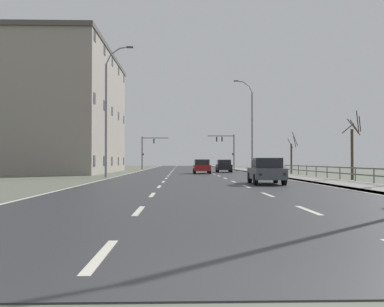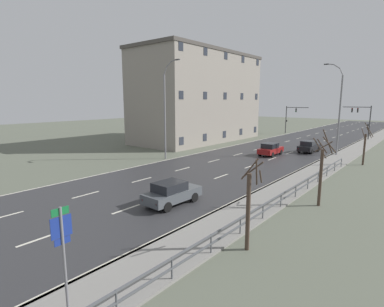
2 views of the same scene
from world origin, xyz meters
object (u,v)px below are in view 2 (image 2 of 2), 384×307
object	(u,v)px
street_lamp_midground	(339,111)
highway_sign	(63,246)
car_far_left	(172,193)
car_far_right	(309,146)
traffic_signal_left	(290,116)
brick_building	(199,97)
street_lamp_left_bank	(166,112)
traffic_signal_right	(363,116)
car_distant	(270,149)

from	to	relation	value
street_lamp_midground	highway_sign	distance (m)	36.19
car_far_left	car_far_right	bearing A→B (deg)	91.69
highway_sign	traffic_signal_left	bearing A→B (deg)	104.98
street_lamp_midground	highway_sign	size ratio (longest dim) A/B	3.14
street_lamp_midground	car_far_right	xyz separation A→B (m)	(-3.35, 0.21, -4.78)
street_lamp_midground	car_far_left	bearing A→B (deg)	-97.69
traffic_signal_left	brick_building	world-z (taller)	brick_building
traffic_signal_left	car_far_left	bearing A→B (deg)	-77.13
street_lamp_left_bank	traffic_signal_right	size ratio (longest dim) A/B	1.90
street_lamp_midground	highway_sign	bearing A→B (deg)	-88.53
brick_building	street_lamp_midground	bearing A→B (deg)	-1.84
street_lamp_left_bank	traffic_signal_left	distance (m)	36.87
street_lamp_midground	brick_building	world-z (taller)	brick_building
traffic_signal_right	traffic_signal_left	xyz separation A→B (m)	(-13.84, 1.79, -0.34)
car_far_left	street_lamp_midground	bearing A→B (deg)	84.45
highway_sign	car_far_left	xyz separation A→B (m)	(-4.48, 9.72, -1.51)
traffic_signal_right	car_far_right	bearing A→B (deg)	-97.70
traffic_signal_left	car_far_left	world-z (taller)	traffic_signal_left
traffic_signal_right	car_distant	size ratio (longest dim) A/B	1.45
car_far_left	traffic_signal_right	bearing A→B (deg)	88.59
traffic_signal_right	car_far_left	distance (m)	46.43
street_lamp_midground	car_distant	world-z (taller)	street_lamp_midground
car_far_left	car_distant	bearing A→B (deg)	99.65
traffic_signal_left	car_distant	world-z (taller)	traffic_signal_left
highway_sign	car_distant	size ratio (longest dim) A/B	0.88
traffic_signal_right	street_lamp_left_bank	bearing A→B (deg)	-112.13
brick_building	traffic_signal_left	bearing A→B (deg)	69.25
car_far_right	car_far_left	world-z (taller)	same
highway_sign	traffic_signal_left	distance (m)	59.77
brick_building	traffic_signal_right	bearing A→B (deg)	41.37
street_lamp_midground	car_distant	distance (m)	9.47
street_lamp_midground	car_far_right	bearing A→B (deg)	176.48
highway_sign	car_far_left	world-z (taller)	highway_sign
traffic_signal_right	car_far_left	world-z (taller)	traffic_signal_right
car_distant	car_far_right	bearing A→B (deg)	60.57
street_lamp_midground	car_far_right	world-z (taller)	street_lamp_midground
traffic_signal_left	car_far_left	distance (m)	49.33
car_distant	car_far_left	size ratio (longest dim) A/B	0.99
street_lamp_midground	traffic_signal_right	bearing A→B (deg)	91.97
street_lamp_left_bank	brick_building	distance (m)	17.65
car_far_left	street_lamp_left_bank	bearing A→B (deg)	137.62
street_lamp_midground	street_lamp_left_bank	world-z (taller)	street_lamp_midground
street_lamp_midground	highway_sign	world-z (taller)	street_lamp_midground
brick_building	car_far_right	bearing A→B (deg)	-1.55
street_lamp_midground	traffic_signal_left	bearing A→B (deg)	123.80
highway_sign	car_far_right	distance (m)	36.52
traffic_signal_right	highway_sign	bearing A→B (deg)	-88.35
traffic_signal_left	car_far_left	xyz separation A→B (m)	(10.97, -48.01, -2.93)
car_far_right	brick_building	xyz separation A→B (m)	(-19.12, 0.52, 6.62)
car_far_right	car_far_left	xyz separation A→B (m)	(-0.21, -26.52, 0.00)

